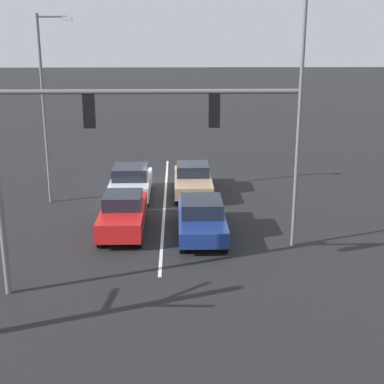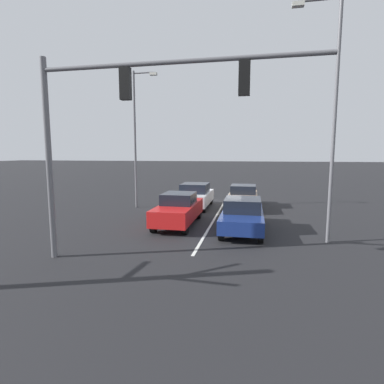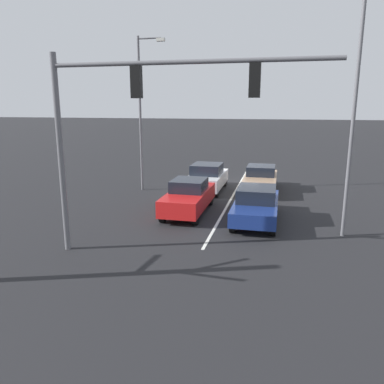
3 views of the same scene
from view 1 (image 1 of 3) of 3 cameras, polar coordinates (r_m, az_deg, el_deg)
ground_plane at (r=28.67m, az=-2.80°, el=0.65°), size 240.00×240.00×0.00m
lane_stripe_left_divider at (r=26.09m, az=-2.91°, el=-0.91°), size 0.12×17.38×0.01m
car_red_midlane_front at (r=21.88m, az=-7.35°, el=-2.25°), size 1.72×4.48×1.59m
car_navy_leftlane_front at (r=21.30m, az=1.03°, el=-2.71°), size 1.83×4.69×1.50m
car_silver_midlane_second at (r=26.51m, az=-6.53°, el=1.08°), size 1.90×4.21×1.61m
car_tan_leftlane_second at (r=27.15m, az=0.08°, el=1.38°), size 1.84×4.77×1.46m
traffic_signal_gantry at (r=15.76m, az=-11.57°, el=5.37°), size 8.81×0.37×6.58m
street_lamp_right_shoulder at (r=25.73m, az=-15.27°, el=9.51°), size 1.61×0.24×8.69m
street_lamp_left_shoulder at (r=19.56m, az=10.96°, el=8.89°), size 1.80×0.24×9.32m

